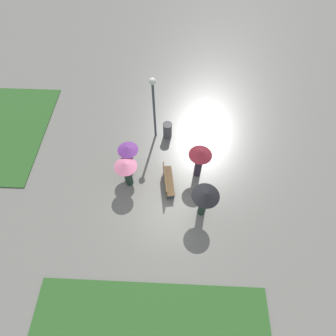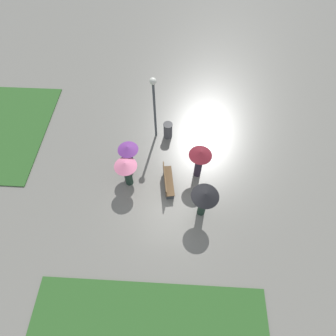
% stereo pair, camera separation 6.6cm
% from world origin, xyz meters
% --- Properties ---
extents(ground_plane, '(90.00, 90.00, 0.00)m').
position_xyz_m(ground_plane, '(0.00, 0.00, 0.00)').
color(ground_plane, slate).
extents(park_bench, '(1.71, 0.67, 0.90)m').
position_xyz_m(park_bench, '(1.10, 0.04, 0.47)').
color(park_bench, brown).
rests_on(park_bench, ground_plane).
extents(lamp_post, '(0.32, 0.32, 3.91)m').
position_xyz_m(lamp_post, '(4.26, 0.84, 2.55)').
color(lamp_post, '#474C51').
rests_on(lamp_post, ground_plane).
extents(trash_bin, '(0.51, 0.51, 0.98)m').
position_xyz_m(trash_bin, '(4.22, 0.17, 0.49)').
color(trash_bin, '#4C4C51').
rests_on(trash_bin, ground_plane).
extents(crowd_person_pink, '(1.05, 1.05, 1.80)m').
position_xyz_m(crowd_person_pink, '(1.15, 1.93, 1.30)').
color(crowd_person_pink, '#1E3328').
rests_on(crowd_person_pink, ground_plane).
extents(crowd_person_black, '(1.18, 1.18, 1.95)m').
position_xyz_m(crowd_person_black, '(-0.26, -1.61, 1.41)').
color(crowd_person_black, '#1E3328').
rests_on(crowd_person_black, ground_plane).
extents(crowd_person_purple, '(0.97, 0.97, 1.87)m').
position_xyz_m(crowd_person_purple, '(1.99, 1.91, 1.35)').
color(crowd_person_purple, '#1E3328').
rests_on(crowd_person_purple, ground_plane).
extents(crowd_person_maroon, '(1.08, 1.08, 1.98)m').
position_xyz_m(crowd_person_maroon, '(1.82, -1.44, 1.44)').
color(crowd_person_maroon, '#2D2333').
rests_on(crowd_person_maroon, ground_plane).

